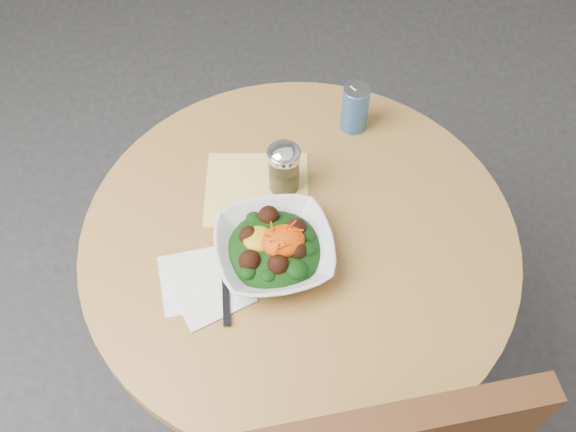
# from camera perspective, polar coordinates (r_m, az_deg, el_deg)

# --- Properties ---
(ground) EXTENTS (6.00, 6.00, 0.00)m
(ground) POSITION_cam_1_polar(r_m,az_deg,el_deg) (1.98, 0.69, -13.72)
(ground) COLOR #2D2D30
(ground) RESTS_ON ground
(table) EXTENTS (0.90, 0.90, 0.75)m
(table) POSITION_cam_1_polar(r_m,az_deg,el_deg) (1.49, 0.90, -5.82)
(table) COLOR black
(table) RESTS_ON ground
(cloth_napkin) EXTENTS (0.27, 0.26, 0.00)m
(cloth_napkin) POSITION_cam_1_polar(r_m,az_deg,el_deg) (1.38, -2.79, 2.42)
(cloth_napkin) COLOR yellow
(cloth_napkin) RESTS_ON table
(paper_napkins) EXTENTS (0.18, 0.18, 0.00)m
(paper_napkins) POSITION_cam_1_polar(r_m,az_deg,el_deg) (1.26, -7.57, -6.02)
(paper_napkins) COLOR white
(paper_napkins) RESTS_ON table
(salad_bowl) EXTENTS (0.25, 0.25, 0.09)m
(salad_bowl) POSITION_cam_1_polar(r_m,az_deg,el_deg) (1.26, -1.22, -2.93)
(salad_bowl) COLOR silver
(salad_bowl) RESTS_ON table
(fork) EXTENTS (0.06, 0.20, 0.00)m
(fork) POSITION_cam_1_polar(r_m,az_deg,el_deg) (1.26, -5.55, -5.33)
(fork) COLOR black
(fork) RESTS_ON table
(spice_shaker) EXTENTS (0.07, 0.07, 0.12)m
(spice_shaker) POSITION_cam_1_polar(r_m,az_deg,el_deg) (1.34, -0.37, 4.30)
(spice_shaker) COLOR silver
(spice_shaker) RESTS_ON table
(beverage_can) EXTENTS (0.06, 0.06, 0.12)m
(beverage_can) POSITION_cam_1_polar(r_m,az_deg,el_deg) (1.47, 5.97, 9.55)
(beverage_can) COLOR navy
(beverage_can) RESTS_ON table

